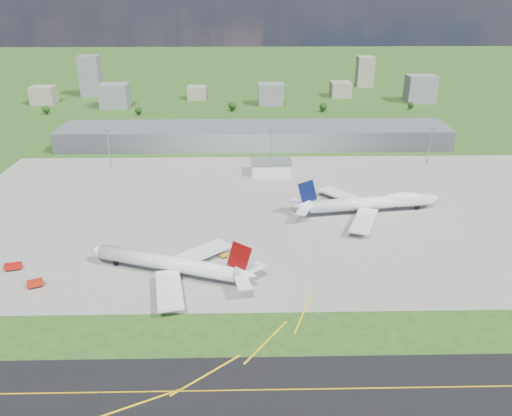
{
  "coord_description": "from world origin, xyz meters",
  "views": [
    {
      "loc": [
        -6.67,
        -213.22,
        115.1
      ],
      "look_at": [
        -1.75,
        23.52,
        9.0
      ],
      "focal_mm": 35.0,
      "sensor_mm": 36.0,
      "label": 1
    }
  ],
  "objects_px": {
    "tug_yellow": "(224,256)",
    "airliner_blue_quad": "(371,203)",
    "crash_tender": "(35,284)",
    "van_white_far": "(393,205)",
    "van_white_near": "(298,211)",
    "fire_truck": "(13,267)",
    "airliner_red_twin": "(172,264)"
  },
  "relations": [
    {
      "from": "airliner_blue_quad",
      "to": "tug_yellow",
      "type": "relative_size",
      "value": 21.71
    },
    {
      "from": "fire_truck",
      "to": "van_white_near",
      "type": "distance_m",
      "value": 143.55
    },
    {
      "from": "fire_truck",
      "to": "tug_yellow",
      "type": "relative_size",
      "value": 1.96
    },
    {
      "from": "van_white_far",
      "to": "fire_truck",
      "type": "bearing_deg",
      "value": -160.77
    },
    {
      "from": "van_white_near",
      "to": "van_white_far",
      "type": "distance_m",
      "value": 54.87
    },
    {
      "from": "airliner_red_twin",
      "to": "airliner_blue_quad",
      "type": "bearing_deg",
      "value": -128.78
    },
    {
      "from": "airliner_red_twin",
      "to": "airliner_blue_quad",
      "type": "xyz_separation_m",
      "value": [
        100.16,
        63.01,
        0.32
      ]
    },
    {
      "from": "airliner_red_twin",
      "to": "airliner_blue_quad",
      "type": "relative_size",
      "value": 0.91
    },
    {
      "from": "van_white_far",
      "to": "airliner_blue_quad",
      "type": "bearing_deg",
      "value": -153.44
    },
    {
      "from": "airliner_red_twin",
      "to": "fire_truck",
      "type": "bearing_deg",
      "value": 14.0
    },
    {
      "from": "tug_yellow",
      "to": "van_white_far",
      "type": "relative_size",
      "value": 0.77
    },
    {
      "from": "airliner_blue_quad",
      "to": "van_white_far",
      "type": "height_order",
      "value": "airliner_blue_quad"
    },
    {
      "from": "tug_yellow",
      "to": "van_white_near",
      "type": "relative_size",
      "value": 0.73
    },
    {
      "from": "crash_tender",
      "to": "airliner_red_twin",
      "type": "bearing_deg",
      "value": -16.18
    },
    {
      "from": "fire_truck",
      "to": "van_white_far",
      "type": "height_order",
      "value": "fire_truck"
    },
    {
      "from": "airliner_blue_quad",
      "to": "van_white_near",
      "type": "height_order",
      "value": "airliner_blue_quad"
    },
    {
      "from": "fire_truck",
      "to": "van_white_far",
      "type": "distance_m",
      "value": 196.59
    },
    {
      "from": "crash_tender",
      "to": "van_white_near",
      "type": "height_order",
      "value": "crash_tender"
    },
    {
      "from": "crash_tender",
      "to": "tug_yellow",
      "type": "bearing_deg",
      "value": -7.64
    },
    {
      "from": "van_white_far",
      "to": "tug_yellow",
      "type": "bearing_deg",
      "value": -149.2
    },
    {
      "from": "tug_yellow",
      "to": "airliner_blue_quad",
      "type": "bearing_deg",
      "value": 3.46
    },
    {
      "from": "tug_yellow",
      "to": "van_white_near",
      "type": "bearing_deg",
      "value": 23.76
    },
    {
      "from": "airliner_blue_quad",
      "to": "van_white_near",
      "type": "bearing_deg",
      "value": 170.1
    },
    {
      "from": "fire_truck",
      "to": "tug_yellow",
      "type": "distance_m",
      "value": 92.91
    },
    {
      "from": "airliner_red_twin",
      "to": "fire_truck",
      "type": "height_order",
      "value": "airliner_red_twin"
    },
    {
      "from": "airliner_red_twin",
      "to": "tug_yellow",
      "type": "relative_size",
      "value": 19.83
    },
    {
      "from": "airliner_red_twin",
      "to": "van_white_near",
      "type": "xyz_separation_m",
      "value": [
        60.35,
        64.21,
        -4.5
      ]
    },
    {
      "from": "airliner_blue_quad",
      "to": "van_white_near",
      "type": "relative_size",
      "value": 15.9
    },
    {
      "from": "airliner_red_twin",
      "to": "crash_tender",
      "type": "height_order",
      "value": "airliner_red_twin"
    },
    {
      "from": "crash_tender",
      "to": "van_white_far",
      "type": "distance_m",
      "value": 187.95
    },
    {
      "from": "fire_truck",
      "to": "van_white_far",
      "type": "bearing_deg",
      "value": 4.09
    },
    {
      "from": "fire_truck",
      "to": "van_white_near",
      "type": "height_order",
      "value": "fire_truck"
    }
  ]
}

